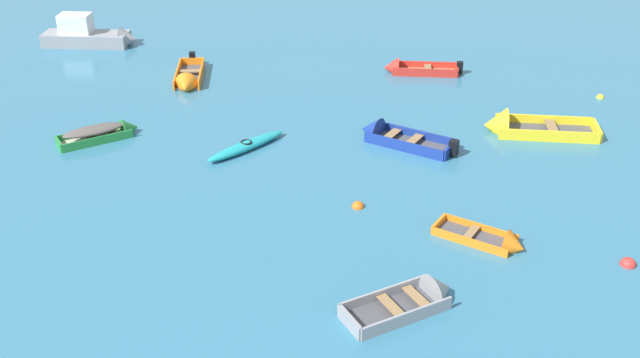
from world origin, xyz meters
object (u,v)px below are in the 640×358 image
object	(u,v)px
motor_launch_grey_cluster_inner	(92,35)
mooring_buoy_central	(600,98)
rowboat_red_outer_left	(408,69)
mooring_buoy_near_foreground	(358,207)
rowboat_grey_midfield_right	(421,298)
rowboat_orange_far_back	(499,243)
rowboat_yellow_near_camera	(515,127)
mooring_buoy_far_field	(628,265)
rowboat_orange_back_row_left	(188,80)
rowboat_green_foreground_center	(106,132)
kayak_turquoise_center	(246,146)
rowboat_deep_blue_far_right	(389,136)

from	to	relation	value
motor_launch_grey_cluster_inner	mooring_buoy_central	world-z (taller)	motor_launch_grey_cluster_inner
mooring_buoy_central	rowboat_red_outer_left	bearing A→B (deg)	172.91
mooring_buoy_near_foreground	rowboat_grey_midfield_right	bearing A→B (deg)	-59.62
rowboat_orange_far_back	motor_launch_grey_cluster_inner	distance (m)	26.25
rowboat_grey_midfield_right	mooring_buoy_central	distance (m)	17.69
rowboat_yellow_near_camera	motor_launch_grey_cluster_inner	world-z (taller)	motor_launch_grey_cluster_inner
mooring_buoy_near_foreground	mooring_buoy_far_field	size ratio (longest dim) A/B	0.89
rowboat_grey_midfield_right	mooring_buoy_far_field	world-z (taller)	rowboat_grey_midfield_right
rowboat_orange_back_row_left	mooring_buoy_far_field	bearing A→B (deg)	-29.39
rowboat_green_foreground_center	kayak_turquoise_center	distance (m)	5.71
rowboat_orange_back_row_left	rowboat_deep_blue_far_right	world-z (taller)	rowboat_deep_blue_far_right
rowboat_orange_back_row_left	rowboat_grey_midfield_right	world-z (taller)	rowboat_orange_back_row_left
rowboat_green_foreground_center	rowboat_grey_midfield_right	bearing A→B (deg)	-28.76
rowboat_grey_midfield_right	rowboat_yellow_near_camera	distance (m)	12.18
kayak_turquoise_center	rowboat_red_outer_left	distance (m)	11.10
rowboat_green_foreground_center	mooring_buoy_central	distance (m)	21.35
rowboat_orange_back_row_left	mooring_buoy_near_foreground	bearing A→B (deg)	-42.08
rowboat_yellow_near_camera	rowboat_green_foreground_center	xyz separation A→B (m)	(-15.57, -4.63, 0.06)
rowboat_yellow_near_camera	kayak_turquoise_center	bearing A→B (deg)	-156.73
rowboat_grey_midfield_right	rowboat_deep_blue_far_right	size ratio (longest dim) A/B	0.76
rowboat_grey_midfield_right	mooring_buoy_central	bearing A→B (deg)	70.90
rowboat_grey_midfield_right	mooring_buoy_near_foreground	world-z (taller)	rowboat_grey_midfield_right
rowboat_deep_blue_far_right	mooring_buoy_central	distance (m)	10.76
motor_launch_grey_cluster_inner	mooring_buoy_far_field	distance (m)	29.42
rowboat_yellow_near_camera	rowboat_orange_back_row_left	bearing A→B (deg)	173.78
rowboat_red_outer_left	mooring_buoy_near_foreground	distance (m)	13.24
rowboat_orange_back_row_left	kayak_turquoise_center	world-z (taller)	rowboat_orange_back_row_left
rowboat_grey_midfield_right	rowboat_red_outer_left	distance (m)	18.06
rowboat_grey_midfield_right	kayak_turquoise_center	size ratio (longest dim) A/B	0.88
rowboat_yellow_near_camera	motor_launch_grey_cluster_inner	size ratio (longest dim) A/B	0.89
rowboat_yellow_near_camera	rowboat_red_outer_left	size ratio (longest dim) A/B	1.21
rowboat_grey_midfield_right	kayak_turquoise_center	xyz separation A→B (m)	(-7.70, 7.74, -0.01)
mooring_buoy_near_foreground	motor_launch_grey_cluster_inner	bearing A→B (deg)	142.69
mooring_buoy_central	mooring_buoy_near_foreground	bearing A→B (deg)	-124.90
rowboat_yellow_near_camera	kayak_turquoise_center	size ratio (longest dim) A/B	1.31
rowboat_orange_back_row_left	rowboat_orange_far_back	size ratio (longest dim) A/B	1.39
mooring_buoy_central	rowboat_orange_far_back	bearing A→B (deg)	-106.12
rowboat_yellow_near_camera	rowboat_orange_far_back	size ratio (longest dim) A/B	1.57
rowboat_grey_midfield_right	motor_launch_grey_cluster_inner	world-z (taller)	motor_launch_grey_cluster_inner
rowboat_red_outer_left	rowboat_orange_far_back	distance (m)	15.27
rowboat_yellow_near_camera	rowboat_green_foreground_center	size ratio (longest dim) A/B	1.58
rowboat_orange_far_back	mooring_buoy_near_foreground	size ratio (longest dim) A/B	7.20
kayak_turquoise_center	rowboat_yellow_near_camera	bearing A→B (deg)	23.27
rowboat_yellow_near_camera	mooring_buoy_central	bearing A→B (deg)	52.61
rowboat_orange_back_row_left	motor_launch_grey_cluster_inner	distance (m)	8.44
rowboat_red_outer_left	mooring_buoy_central	bearing A→B (deg)	-7.09
rowboat_orange_back_row_left	rowboat_green_foreground_center	size ratio (longest dim) A/B	1.40
mooring_buoy_near_foreground	mooring_buoy_far_field	world-z (taller)	mooring_buoy_far_field
rowboat_grey_midfield_right	rowboat_red_outer_left	world-z (taller)	rowboat_grey_midfield_right
rowboat_yellow_near_camera	rowboat_red_outer_left	bearing A→B (deg)	131.76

